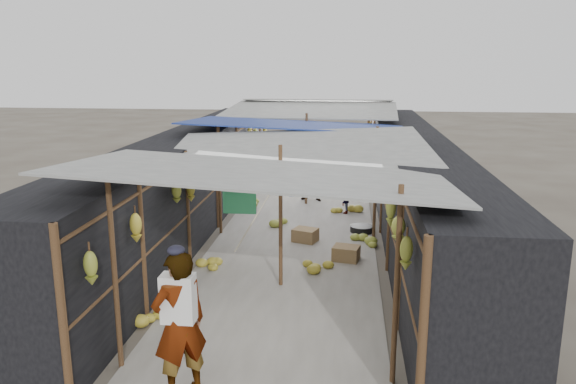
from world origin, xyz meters
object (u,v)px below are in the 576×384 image
at_px(black_basin, 362,229).
at_px(vendor_seated, 345,197).
at_px(crate_near, 346,254).
at_px(vendor_elderly, 180,324).
at_px(shopper_blue, 314,174).

xyz_separation_m(black_basin, vendor_seated, (-0.42, 1.63, 0.39)).
distance_m(crate_near, vendor_elderly, 5.38).
bearing_deg(crate_near, vendor_elderly, -99.43).
distance_m(crate_near, black_basin, 2.03).
relative_size(black_basin, shopper_blue, 0.34).
distance_m(black_basin, shopper_blue, 3.32).
xyz_separation_m(shopper_blue, vendor_seated, (0.91, -1.32, -0.35)).
relative_size(crate_near, black_basin, 0.94).
distance_m(crate_near, vendor_seated, 3.64).
xyz_separation_m(crate_near, vendor_seated, (-0.06, 3.63, 0.32)).
distance_m(vendor_elderly, shopper_blue, 9.95).
height_order(vendor_elderly, shopper_blue, vendor_elderly).
bearing_deg(black_basin, vendor_seated, 104.45).
distance_m(black_basin, vendor_seated, 1.73).
relative_size(vendor_elderly, shopper_blue, 1.13).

